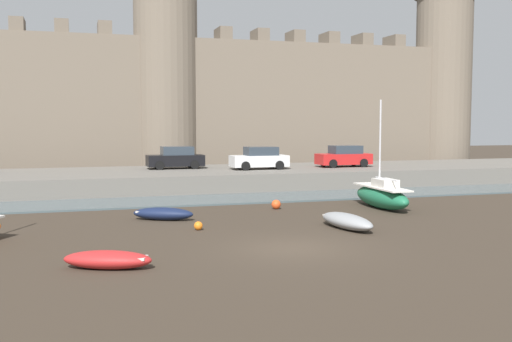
# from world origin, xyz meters

# --- Properties ---
(ground_plane) EXTENTS (160.00, 160.00, 0.00)m
(ground_plane) POSITION_xyz_m (0.00, 0.00, 0.00)
(ground_plane) COLOR #382D23
(water_channel) EXTENTS (80.00, 4.50, 0.10)m
(water_channel) POSITION_xyz_m (0.00, 14.09, 0.05)
(water_channel) COLOR #47565B
(water_channel) RESTS_ON ground
(quay_road) EXTENTS (66.94, 10.00, 1.26)m
(quay_road) POSITION_xyz_m (0.00, 21.34, 0.63)
(quay_road) COLOR #666059
(quay_road) RESTS_ON ground
(castle) EXTENTS (60.99, 6.05, 20.83)m
(castle) POSITION_xyz_m (-0.00, 31.34, 7.41)
(castle) COLOR #706354
(castle) RESTS_ON ground
(rowboat_midflat_centre) EXTENTS (3.03, 1.97, 0.59)m
(rowboat_midflat_centre) POSITION_xyz_m (-6.70, -1.19, 0.31)
(rowboat_midflat_centre) COLOR red
(rowboat_midflat_centre) RESTS_ON ground
(rowboat_foreground_centre) EXTENTS (1.65, 3.66, 0.67)m
(rowboat_foreground_centre) POSITION_xyz_m (3.70, 3.16, 0.35)
(rowboat_foreground_centre) COLOR gray
(rowboat_foreground_centre) RESTS_ON ground
(rowboat_foreground_left) EXTENTS (3.05, 2.16, 0.61)m
(rowboat_foreground_left) POSITION_xyz_m (-3.68, 7.79, 0.32)
(rowboat_foreground_left) COLOR #141E3D
(rowboat_foreground_left) RESTS_ON ground
(sailboat_midflat_left) EXTENTS (1.52, 5.29, 5.86)m
(sailboat_midflat_left) POSITION_xyz_m (8.24, 8.33, 0.68)
(sailboat_midflat_left) COLOR #1E6B47
(sailboat_midflat_left) RESTS_ON ground
(mooring_buoy_mid_mud) EXTENTS (0.38, 0.38, 0.38)m
(mooring_buoy_mid_mud) POSITION_xyz_m (-2.60, 4.68, 0.19)
(mooring_buoy_mid_mud) COLOR orange
(mooring_buoy_mid_mud) RESTS_ON ground
(mooring_buoy_off_centre) EXTENTS (0.51, 0.51, 0.51)m
(mooring_buoy_off_centre) POSITION_xyz_m (2.64, 9.63, 0.25)
(mooring_buoy_off_centre) COLOR #E04C1E
(mooring_buoy_off_centre) RESTS_ON ground
(car_quay_centre_west) EXTENTS (4.13, 1.94, 1.62)m
(car_quay_centre_west) POSITION_xyz_m (-0.59, 22.94, 2.04)
(car_quay_centre_west) COLOR black
(car_quay_centre_west) RESTS_ON quay_road
(car_quay_west) EXTENTS (4.13, 1.94, 1.62)m
(car_quay_west) POSITION_xyz_m (11.95, 21.01, 2.04)
(car_quay_west) COLOR red
(car_quay_west) RESTS_ON quay_road
(car_quay_east) EXTENTS (4.13, 1.94, 1.62)m
(car_quay_east) POSITION_xyz_m (5.11, 20.66, 2.04)
(car_quay_east) COLOR silver
(car_quay_east) RESTS_ON quay_road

